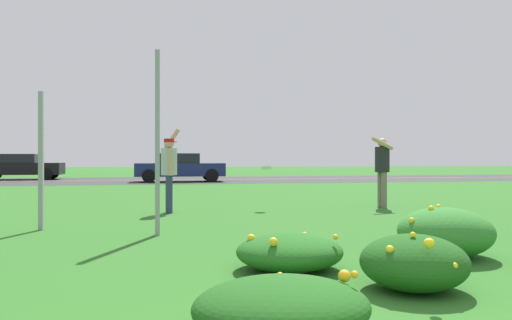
{
  "coord_description": "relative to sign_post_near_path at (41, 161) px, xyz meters",
  "views": [
    {
      "loc": [
        -1.19,
        -1.53,
        1.15
      ],
      "look_at": [
        0.79,
        8.47,
        1.13
      ],
      "focal_mm": 33.76,
      "sensor_mm": 36.0,
      "label": 1
    }
  ],
  "objects": [
    {
      "name": "frisbee_white",
      "position": [
        4.27,
        2.42,
        -0.17
      ],
      "size": [
        0.25,
        0.24,
        0.1
      ],
      "color": "white"
    },
    {
      "name": "car_black_center_left",
      "position": [
        -5.94,
        20.94,
        -0.38
      ],
      "size": [
        4.5,
        2.0,
        1.45
      ],
      "color": "black",
      "rests_on": "ground"
    },
    {
      "name": "daylily_clump_front_left",
      "position": [
        2.68,
        -5.3,
        -0.93
      ],
      "size": [
        1.17,
        0.97,
        0.41
      ],
      "color": "#1E5619",
      "rests_on": "ground"
    },
    {
      "name": "sign_post_near_path",
      "position": [
        0.0,
        0.0,
        0.0
      ],
      "size": [
        0.07,
        0.1,
        2.25
      ],
      "color": "#93969B",
      "rests_on": "ground"
    },
    {
      "name": "daylily_clump_near_camera",
      "position": [
        4.08,
        -4.46,
        -0.88
      ],
      "size": [
        0.94,
        0.91,
        0.53
      ],
      "color": "#1E5619",
      "rests_on": "ground"
    },
    {
      "name": "daylily_clump_front_center",
      "position": [
        5.19,
        -3.2,
        -0.83
      ],
      "size": [
        1.11,
        1.07,
        0.6
      ],
      "color": "#337F2D",
      "rests_on": "ground"
    },
    {
      "name": "ground_plane",
      "position": [
        3.1,
        6.01,
        -1.12
      ],
      "size": [
        120.0,
        120.0,
        0.0
      ],
      "primitive_type": "plane",
      "color": "#2D6B23"
    },
    {
      "name": "highway_center_stripe",
      "position": [
        3.1,
        18.8,
        -1.11
      ],
      "size": [
        120.0,
        0.16,
        0.0
      ],
      "primitive_type": "cube",
      "color": "yellow",
      "rests_on": "ground"
    },
    {
      "name": "person_thrower_red_cap_gray_shirt",
      "position": [
        2.08,
        2.12,
        -0.15
      ],
      "size": [
        0.41,
        0.49,
        1.82
      ],
      "color": "#B2B2B7",
      "rests_on": "ground"
    },
    {
      "name": "person_catcher_dark_shirt",
      "position": [
        7.06,
        2.29,
        -0.13
      ],
      "size": [
        0.55,
        0.5,
        1.68
      ],
      "color": "#232328",
      "rests_on": "ground"
    },
    {
      "name": "daylily_clump_front_right",
      "position": [
        3.22,
        -3.5,
        -0.93
      ],
      "size": [
        1.11,
        1.05,
        0.4
      ],
      "color": "#23661E",
      "rests_on": "ground"
    },
    {
      "name": "car_navy_center_right",
      "position": [
        2.84,
        16.67,
        -0.38
      ],
      "size": [
        4.5,
        2.0,
        1.45
      ],
      "color": "navy",
      "rests_on": "ground"
    },
    {
      "name": "sign_post_by_roadside",
      "position": [
        1.86,
        -0.9,
        0.28
      ],
      "size": [
        0.07,
        0.1,
        2.8
      ],
      "color": "#93969B",
      "rests_on": "ground"
    },
    {
      "name": "highway_strip",
      "position": [
        3.1,
        18.8,
        -1.12
      ],
      "size": [
        120.0,
        9.5,
        0.01
      ],
      "primitive_type": "cube",
      "color": "#38383A",
      "rests_on": "ground"
    }
  ]
}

